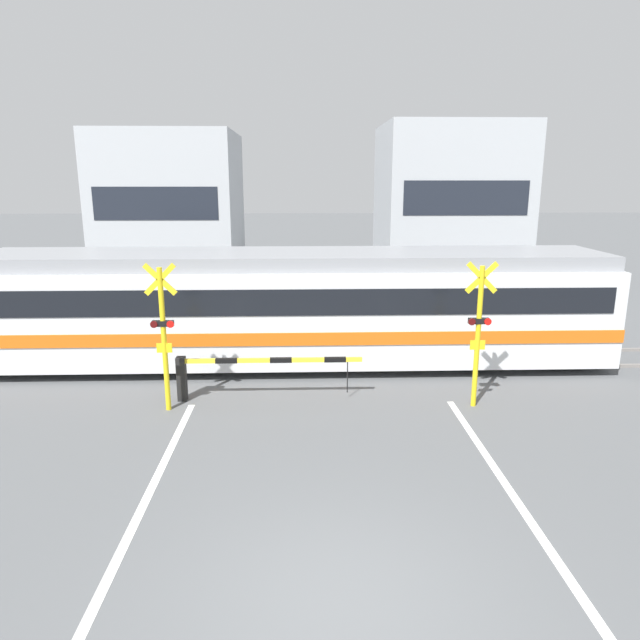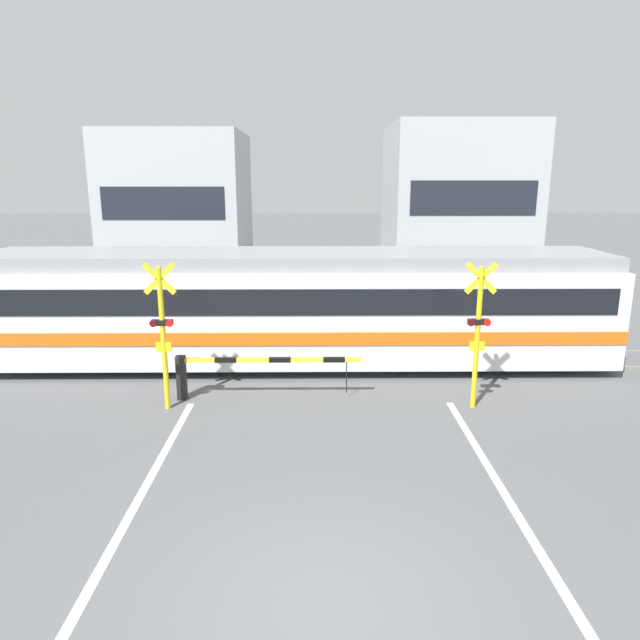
% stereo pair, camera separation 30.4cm
% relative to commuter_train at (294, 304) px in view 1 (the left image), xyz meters
% --- Properties ---
extents(ground_plane, '(160.00, 160.00, 0.00)m').
position_rel_commuter_train_xyz_m(ground_plane, '(0.64, -9.12, -1.61)').
color(ground_plane, '#56595B').
extents(rail_track_near, '(50.00, 0.10, 0.08)m').
position_rel_commuter_train_xyz_m(rail_track_near, '(0.64, -0.72, -1.57)').
color(rail_track_near, gray).
rests_on(rail_track_near, ground_plane).
extents(rail_track_far, '(50.00, 0.10, 0.08)m').
position_rel_commuter_train_xyz_m(rail_track_far, '(0.64, 0.72, -1.57)').
color(rail_track_far, gray).
rests_on(rail_track_far, ground_plane).
extents(road_stripe_left, '(0.14, 10.15, 0.01)m').
position_rel_commuter_train_xyz_m(road_stripe_left, '(-2.23, -8.04, -1.61)').
color(road_stripe_left, white).
rests_on(road_stripe_left, ground_plane).
extents(road_stripe_right, '(0.14, 10.15, 0.01)m').
position_rel_commuter_train_xyz_m(road_stripe_right, '(3.51, -8.04, -1.61)').
color(road_stripe_right, white).
rests_on(road_stripe_right, ground_plane).
extents(commuter_train, '(16.29, 3.05, 3.00)m').
position_rel_commuter_train_xyz_m(commuter_train, '(0.00, 0.00, 0.00)').
color(commuter_train, silver).
rests_on(commuter_train, ground_plane).
extents(crossing_barrier_near, '(4.12, 0.20, 1.01)m').
position_rel_commuter_train_xyz_m(crossing_barrier_near, '(-1.34, -2.66, -0.88)').
color(crossing_barrier_near, black).
rests_on(crossing_barrier_near, ground_plane).
extents(crossing_barrier_far, '(4.12, 0.20, 1.01)m').
position_rel_commuter_train_xyz_m(crossing_barrier_far, '(2.61, 2.72, -0.88)').
color(crossing_barrier_far, black).
rests_on(crossing_barrier_far, ground_plane).
extents(crossing_signal_left, '(0.68, 0.15, 3.18)m').
position_rel_commuter_train_xyz_m(crossing_signal_left, '(-2.68, -3.20, 0.15)').
color(crossing_signal_left, yellow).
rests_on(crossing_signal_left, ground_plane).
extents(crossing_signal_right, '(0.68, 0.15, 3.18)m').
position_rel_commuter_train_xyz_m(crossing_signal_right, '(3.96, -3.20, 0.15)').
color(crossing_signal_right, yellow).
rests_on(crossing_signal_right, ground_plane).
extents(pedestrian, '(0.38, 0.23, 1.79)m').
position_rel_commuter_train_xyz_m(pedestrian, '(-0.43, 6.29, -0.57)').
color(pedestrian, '#23232D').
rests_on(pedestrian, ground_plane).
extents(building_left_of_street, '(6.29, 6.07, 6.98)m').
position_rel_commuter_train_xyz_m(building_left_of_street, '(-5.97, 13.18, 1.88)').
color(building_left_of_street, '#B2B7BC').
rests_on(building_left_of_street, ground_plane).
extents(building_right_of_street, '(6.50, 6.07, 7.37)m').
position_rel_commuter_train_xyz_m(building_right_of_street, '(7.35, 13.18, 2.07)').
color(building_right_of_street, '#B2B7BC').
rests_on(building_right_of_street, ground_plane).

